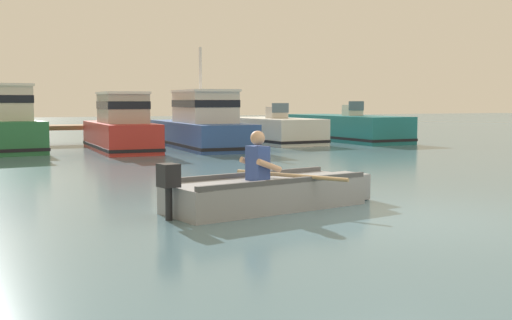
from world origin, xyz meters
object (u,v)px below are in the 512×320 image
at_px(rowboat_with_person, 269,192).
at_px(moored_boat_teal, 346,129).
at_px(moored_boat_red, 121,129).
at_px(moored_boat_white, 272,131).
at_px(moored_boat_green, 0,127).
at_px(moored_boat_blue, 201,126).

height_order(rowboat_with_person, moored_boat_teal, moored_boat_teal).
distance_m(moored_boat_red, moored_boat_white, 6.43).
height_order(moored_boat_green, moored_boat_red, moored_boat_green).
bearing_deg(moored_boat_blue, moored_boat_green, 173.46).
bearing_deg(moored_boat_blue, moored_boat_teal, 11.64).
bearing_deg(moored_boat_teal, rowboat_with_person, -124.80).
bearing_deg(moored_boat_white, moored_boat_blue, -160.03).
distance_m(moored_boat_blue, moored_boat_teal, 6.83).
bearing_deg(moored_boat_green, rowboat_with_person, -75.82).
xyz_separation_m(moored_boat_red, moored_boat_teal, (9.59, 1.89, -0.22)).
distance_m(moored_boat_green, moored_boat_blue, 6.58).
distance_m(rowboat_with_person, moored_boat_blue, 13.14).
distance_m(moored_boat_green, moored_boat_red, 3.85).
height_order(moored_boat_blue, moored_boat_white, moored_boat_blue).
bearing_deg(rowboat_with_person, moored_boat_teal, 55.20).
relative_size(moored_boat_blue, moored_boat_teal, 1.01).
bearing_deg(moored_boat_white, moored_boat_green, -177.42).
bearing_deg(moored_boat_blue, moored_boat_white, 19.97).
xyz_separation_m(rowboat_with_person, moored_boat_red, (0.23, 12.23, 0.47)).
height_order(rowboat_with_person, moored_boat_white, moored_boat_white).
relative_size(moored_boat_red, moored_boat_white, 0.96).
xyz_separation_m(moored_boat_green, moored_boat_white, (9.83, 0.44, -0.34)).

